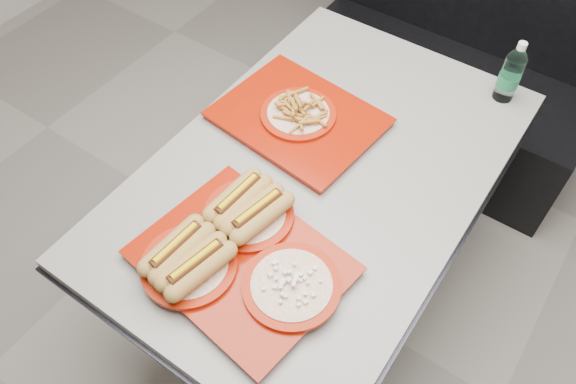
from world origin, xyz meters
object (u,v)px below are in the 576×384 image
Objects in this scene: tray_far at (298,115)px; diner_table at (318,202)px; water_bottle at (511,75)px; booth_bench at (449,66)px; tray_near at (236,251)px.

diner_table is at bearing -37.26° from tray_far.
diner_table is 0.74m from water_bottle.
tray_near is (-0.01, -1.48, 0.39)m from booth_bench.
booth_bench reaches higher than diner_table.
tray_far is (-0.15, 0.52, -0.01)m from tray_near.
tray_far is at bearing 142.74° from diner_table.
water_bottle reaches higher than tray_near.
tray_near reaches higher than diner_table.
diner_table is 0.28m from tray_far.
tray_near is 0.54m from tray_far.
booth_bench is at bearing 89.56° from tray_near.
booth_bench is at bearing 90.00° from diner_table.
water_bottle is (0.50, 0.49, 0.07)m from tray_far.
booth_bench is at bearing 124.35° from water_bottle.
diner_table is at bearing 88.34° from tray_near.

